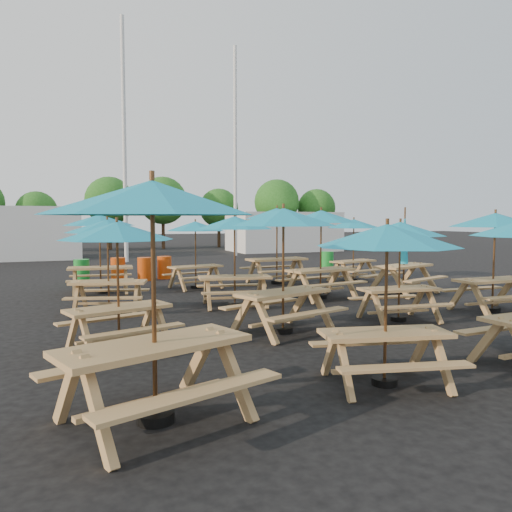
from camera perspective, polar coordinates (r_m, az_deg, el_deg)
name	(u,v)px	position (r m, az deg, el deg)	size (l,w,h in m)	color
ground	(278,303)	(12.83, 2.50, -5.37)	(120.00, 120.00, 0.00)	black
picnic_unit_0	(152,213)	(5.23, -11.75, 4.88)	(2.83, 2.83, 2.56)	tan
picnic_unit_1	(117,239)	(8.39, -15.59, 1.93)	(2.31, 2.31, 2.12)	tan
picnic_unit_2	(107,232)	(11.87, -16.62, 2.68)	(2.33, 2.33, 2.15)	tan
picnic_unit_3	(99,225)	(15.01, -17.46, 3.42)	(2.18, 2.18, 2.29)	tan
picnic_unit_4	(387,245)	(6.54, 14.74, 1.19)	(2.19, 2.19, 2.10)	tan
picnic_unit_5	(283,225)	(9.30, 3.15, 3.61)	(2.59, 2.59, 2.37)	tan
picnic_unit_6	(235,228)	(12.15, -2.46, 3.21)	(2.26, 2.26, 2.23)	tan
picnic_unit_7	(195,230)	(15.48, -6.95, 2.95)	(2.18, 2.18, 2.09)	tan
picnic_unit_9	(400,235)	(10.80, 16.16, 2.34)	(2.02, 2.02, 2.10)	tan
picnic_unit_10	(321,222)	(13.49, 7.45, 3.89)	(2.45, 2.45, 2.40)	tan
picnic_unit_11	(277,218)	(16.47, 2.41, 4.36)	(2.33, 2.33, 2.52)	tan
picnic_unit_13	(495,226)	(12.63, 25.65, 3.12)	(2.03, 2.03, 2.30)	tan
picnic_unit_14	(404,258)	(14.90, 16.56, -0.25)	(2.40, 2.25, 2.48)	tan
picnic_unit_15	(354,227)	(17.45, 11.11, 3.23)	(2.34, 2.34, 2.15)	tan
waste_bin_0	(82,271)	(17.55, -19.30, -1.68)	(0.50, 0.50, 0.81)	#1A922D
waste_bin_1	(118,269)	(17.95, -15.47, -1.47)	(0.50, 0.50, 0.81)	#D2440C
waste_bin_2	(145,269)	(17.81, -12.59, -1.46)	(0.50, 0.50, 0.81)	#D2440C
waste_bin_3	(164,267)	(18.22, -10.42, -1.30)	(0.50, 0.50, 0.81)	#D2440C
waste_bin_4	(327,261)	(20.74, 8.16, -0.61)	(0.50, 0.50, 0.81)	#1A922D
mast_0	(124,141)	(26.01, -14.82, 12.64)	(0.20, 0.20, 12.00)	silver
mast_1	(235,152)	(29.44, -2.39, 11.77)	(0.20, 0.20, 12.00)	silver
event_tent_0	(0,233)	(29.67, -27.20, 2.34)	(8.00, 4.00, 2.80)	silver
event_tent_1	(284,232)	(33.68, 3.18, 2.81)	(7.00, 4.00, 2.60)	silver
tree_2	(37,212)	(35.20, -23.79, 4.67)	(2.59, 2.59, 3.93)	#382314
tree_3	(109,201)	(36.43, -16.42, 6.06)	(3.36, 3.36, 5.09)	#382314
tree_4	(163,201)	(36.51, -10.60, 6.24)	(3.41, 3.41, 5.17)	#382314
tree_5	(219,208)	(37.97, -4.27, 5.49)	(2.94, 2.94, 4.45)	#382314
tree_6	(277,202)	(37.75, 2.39, 6.19)	(3.38, 3.38, 5.13)	#382314
tree_7	(316,208)	(39.27, 6.92, 5.45)	(2.95, 2.95, 4.48)	#382314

